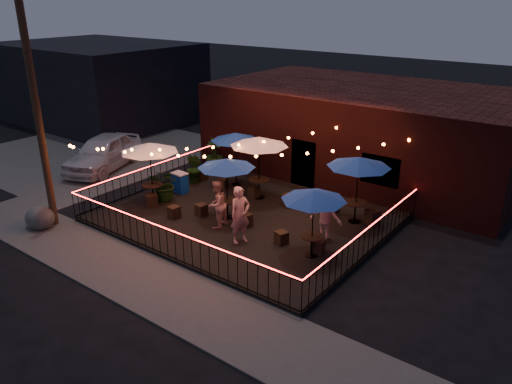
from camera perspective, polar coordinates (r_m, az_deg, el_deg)
ground at (r=17.60m, az=-5.22°, el=-5.37°), size 110.00×110.00×0.00m
patio at (r=18.93m, az=-1.17°, el=-2.99°), size 10.00×8.00×0.15m
sidewalk at (r=15.67m, az=-13.30°, el=-9.50°), size 18.00×2.50×0.05m
parking_lot at (r=28.60m, az=-17.88°, el=4.48°), size 11.00×12.00×0.02m
brick_building at (r=24.30m, az=12.53°, el=6.95°), size 14.00×8.00×4.00m
background_building at (r=35.67m, az=-17.54°, el=11.92°), size 12.00×9.00×5.00m
utility_pole at (r=18.80m, az=-23.64°, el=7.66°), size 0.26×0.26×8.00m
fence_front at (r=16.05m, az=-10.10°, el=-5.81°), size 10.00×0.04×1.04m
fence_left at (r=21.94m, az=-11.51°, el=1.77°), size 0.04×8.00×1.04m
fence_right at (r=16.36m, az=12.77°, el=-5.47°), size 0.04×8.00×1.04m
festoon_lights at (r=18.45m, az=-4.28°, el=4.41°), size 10.02×8.72×1.32m
cafe_table_0 at (r=19.79m, az=-12.10°, el=4.92°), size 2.74×2.74×2.49m
cafe_table_1 at (r=21.33m, az=-2.34°, el=6.26°), size 2.31×2.31×2.36m
cafe_table_2 at (r=18.03m, az=-3.40°, el=3.21°), size 2.31×2.31×2.33m
cafe_table_3 at (r=19.83m, az=0.35°, el=5.71°), size 2.96×2.96×2.59m
cafe_table_4 at (r=15.39m, az=6.64°, el=-0.48°), size 2.65×2.65×2.26m
cafe_table_5 at (r=17.98m, az=11.68°, el=3.29°), size 2.94×2.94×2.51m
bistro_chair_0 at (r=20.16m, az=-11.87°, el=-0.90°), size 0.54×0.54×0.49m
bistro_chair_1 at (r=18.94m, az=-9.35°, el=-2.28°), size 0.43×0.43×0.46m
bistro_chair_2 at (r=22.64m, az=-6.23°, el=2.03°), size 0.44×0.44×0.51m
bistro_chair_3 at (r=21.58m, az=-3.79°, el=0.99°), size 0.41×0.41×0.43m
bistro_chair_4 at (r=19.02m, az=-6.27°, el=-2.02°), size 0.42×0.42×0.44m
bistro_chair_5 at (r=18.00m, az=-1.25°, el=-3.24°), size 0.51×0.51×0.49m
bistro_chair_6 at (r=20.52m, az=-0.24°, el=-0.05°), size 0.42×0.42×0.45m
bistro_chair_7 at (r=19.75m, az=3.74°, el=-0.94°), size 0.46×0.46×0.49m
bistro_chair_8 at (r=16.84m, az=2.92°, el=-5.23°), size 0.46×0.46×0.44m
bistro_chair_9 at (r=16.36m, az=7.10°, el=-6.20°), size 0.44×0.44×0.46m
bistro_chair_10 at (r=19.40m, az=8.75°, el=-1.63°), size 0.48×0.48×0.47m
bistro_chair_11 at (r=18.75m, az=13.14°, el=-2.74°), size 0.57×0.57×0.51m
patron_a at (r=16.61m, az=-1.83°, el=-2.64°), size 0.70×0.84×1.98m
patron_b at (r=17.74m, az=-4.49°, el=-1.40°), size 0.75×0.92×1.79m
patron_c at (r=17.06m, az=7.96°, el=-2.63°), size 1.23×0.87×1.73m
potted_shrub_a at (r=20.43m, az=-10.27°, el=0.84°), size 1.42×1.30×1.35m
potted_shrub_b at (r=22.14m, az=-7.03°, el=2.71°), size 0.84×0.72×1.36m
potted_shrub_c at (r=23.88m, az=-4.76°, el=4.39°), size 1.04×1.04×1.49m
cooler at (r=21.25m, az=-8.69°, el=1.10°), size 0.70×0.53×0.87m
boulder at (r=19.80m, az=-23.46°, el=-2.73°), size 1.29×1.21×0.79m
car_white at (r=25.33m, az=-17.05°, el=4.36°), size 3.59×5.27×1.67m
car_silver at (r=32.03m, az=-14.73°, el=8.14°), size 2.95×5.37×1.68m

